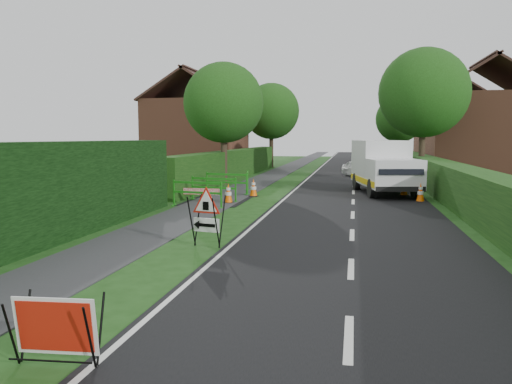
{
  "coord_description": "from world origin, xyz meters",
  "views": [
    {
      "loc": [
        2.53,
        -8.83,
        2.61
      ],
      "look_at": [
        0.1,
        3.4,
        1.24
      ],
      "focal_mm": 35.0,
      "sensor_mm": 36.0,
      "label": 1
    }
  ],
  "objects": [
    {
      "name": "house_east_a",
      "position": [
        11.0,
        28.0,
        2.9
      ],
      "size": [
        7.5,
        7.4,
        7.88
      ],
      "color": "brown",
      "rests_on": "ground"
    },
    {
      "name": "house_west",
      "position": [
        -10.0,
        30.0,
        2.9
      ],
      "size": [
        7.5,
        7.4,
        7.88
      ],
      "color": "brown",
      "rests_on": "ground"
    },
    {
      "name": "footpath",
      "position": [
        -3.0,
        35.0,
        0.01
      ],
      "size": [
        2.0,
        90.0,
        0.02
      ],
      "primitive_type": "cube",
      "color": "#2D2D30",
      "rests_on": "ground"
    },
    {
      "name": "tree_ne",
      "position": [
        6.4,
        22.0,
        5.17
      ],
      "size": [
        5.2,
        5.2,
        7.79
      ],
      "color": "#2D2116",
      "rests_on": "ground"
    },
    {
      "name": "tree_fw",
      "position": [
        -4.6,
        34.0,
        4.83
      ],
      "size": [
        4.8,
        4.8,
        7.24
      ],
      "color": "#2D2116",
      "rests_on": "ground"
    },
    {
      "name": "hatchback_car",
      "position": [
        2.77,
        24.73,
        0.55
      ],
      "size": [
        2.47,
        3.45,
        1.09
      ],
      "primitive_type": "imported",
      "rotation": [
        0.0,
        0.0,
        0.42
      ],
      "color": "white",
      "rests_on": "ground"
    },
    {
      "name": "ped_barrier_3",
      "position": [
        -2.44,
        14.22,
        0.63
      ],
      "size": [
        0.77,
        2.09,
        1.0
      ],
      "rotation": [
        0.0,
        0.0,
        1.78
      ],
      "color": "#1B7B16",
      "rests_on": "ground"
    },
    {
      "name": "works_van",
      "position": [
        3.85,
        14.97,
        1.3
      ],
      "size": [
        3.07,
        5.68,
        2.46
      ],
      "rotation": [
        0.0,
        0.0,
        0.19
      ],
      "color": "silver",
      "rests_on": "ground"
    },
    {
      "name": "hedge_west_far",
      "position": [
        -5.0,
        22.0,
        0.0
      ],
      "size": [
        1.0,
        24.0,
        1.8
      ],
      "primitive_type": "cube",
      "color": "#14380F",
      "rests_on": "ground"
    },
    {
      "name": "house_east_b",
      "position": [
        12.0,
        42.0,
        2.9
      ],
      "size": [
        7.5,
        7.4,
        7.88
      ],
      "color": "brown",
      "rests_on": "ground"
    },
    {
      "name": "litter_can",
      "position": [
        -1.24,
        -3.29,
        0.0
      ],
      "size": [
        0.12,
        0.07,
        0.07
      ],
      "primitive_type": "cylinder",
      "rotation": [
        0.0,
        1.57,
        0.0
      ],
      "color": "#BF7F4C",
      "rests_on": "ground"
    },
    {
      "name": "road_surface",
      "position": [
        2.5,
        35.0,
        0.0
      ],
      "size": [
        6.0,
        90.0,
        0.02
      ],
      "primitive_type": "cube",
      "color": "black",
      "rests_on": "ground"
    },
    {
      "name": "ped_barrier_1",
      "position": [
        -3.13,
        10.78,
        0.63
      ],
      "size": [
        2.09,
        0.78,
        1.0
      ],
      "rotation": [
        0.0,
        0.0,
        -0.21
      ],
      "color": "#1B7B16",
      "rests_on": "ground"
    },
    {
      "name": "traffic_cone_4",
      "position": [
        -1.84,
        12.62,
        0.39
      ],
      "size": [
        0.38,
        0.38,
        0.79
      ],
      "color": "black",
      "rests_on": "ground"
    },
    {
      "name": "tree_fe",
      "position": [
        6.4,
        38.0,
        4.22
      ],
      "size": [
        4.2,
        4.2,
        6.33
      ],
      "color": "#2D2116",
      "rests_on": "ground"
    },
    {
      "name": "ped_barrier_2",
      "position": [
        -3.22,
        13.22,
        0.63
      ],
      "size": [
        2.09,
        0.71,
        1.0
      ],
      "rotation": [
        0.0,
        0.0,
        -0.18
      ],
      "color": "#1B7B16",
      "rests_on": "ground"
    },
    {
      "name": "redwhite_plank",
      "position": [
        -3.48,
        10.19,
        0.0
      ],
      "size": [
        1.5,
        0.04,
        0.25
      ],
      "primitive_type": "cube",
      "rotation": [
        0.0,
        0.0,
        -0.0
      ],
      "color": "red",
      "rests_on": "ground"
    },
    {
      "name": "triangle_sign",
      "position": [
        -0.91,
        2.32,
        0.85
      ],
      "size": [
        0.99,
        0.99,
        1.22
      ],
      "rotation": [
        0.0,
        0.0,
        -0.22
      ],
      "color": "black",
      "rests_on": "ground"
    },
    {
      "name": "traffic_cone_2",
      "position": [
        4.92,
        16.0,
        0.39
      ],
      "size": [
        0.38,
        0.38,
        0.79
      ],
      "color": "black",
      "rests_on": "ground"
    },
    {
      "name": "tree_nw",
      "position": [
        -4.6,
        18.0,
        4.48
      ],
      "size": [
        4.4,
        4.4,
        6.7
      ],
      "color": "#2D2116",
      "rests_on": "ground"
    },
    {
      "name": "traffic_cone_1",
      "position": [
        4.74,
        14.3,
        0.39
      ],
      "size": [
        0.38,
        0.38,
        0.79
      ],
      "color": "black",
      "rests_on": "ground"
    },
    {
      "name": "red_rect_sign",
      "position": [
        -0.76,
        -3.94,
        0.47
      ],
      "size": [
        1.0,
        0.65,
        0.81
      ],
      "rotation": [
        0.0,
        0.0,
        0.09
      ],
      "color": "black",
      "rests_on": "ground"
    },
    {
      "name": "hedge_east",
      "position": [
        6.5,
        16.0,
        0.0
      ],
      "size": [
        1.2,
        50.0,
        1.5
      ],
      "primitive_type": "cube",
      "color": "#14380F",
      "rests_on": "ground"
    },
    {
      "name": "ped_barrier_0",
      "position": [
        -3.24,
        8.91,
        0.63
      ],
      "size": [
        2.09,
        0.73,
        1.0
      ],
      "rotation": [
        0.0,
        0.0,
        -0.19
      ],
      "color": "#1B7B16",
      "rests_on": "ground"
    },
    {
      "name": "traffic_cone_3",
      "position": [
        -2.38,
        10.28,
        0.39
      ],
      "size": [
        0.38,
        0.38,
        0.79
      ],
      "color": "black",
      "rests_on": "ground"
    },
    {
      "name": "traffic_cone_0",
      "position": [
        5.17,
        12.09,
        0.39
      ],
      "size": [
        0.38,
        0.38,
        0.79
      ],
      "color": "black",
      "rests_on": "ground"
    },
    {
      "name": "ground",
      "position": [
        0.0,
        0.0,
        0.0
      ],
      "size": [
        120.0,
        120.0,
        0.0
      ],
      "primitive_type": "plane",
      "color": "#1A4112",
      "rests_on": "ground"
    }
  ]
}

